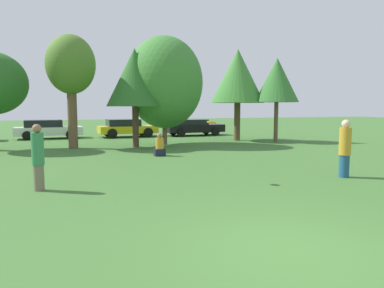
% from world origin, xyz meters
% --- Properties ---
extents(ground_plane, '(120.00, 120.00, 0.00)m').
position_xyz_m(ground_plane, '(0.00, 0.00, 0.00)').
color(ground_plane, '#3D6B2D').
extents(person_thrower, '(0.31, 0.31, 1.74)m').
position_xyz_m(person_thrower, '(-3.83, 5.51, 0.89)').
color(person_thrower, '#726651').
rests_on(person_thrower, ground).
extents(person_catcher, '(0.36, 0.36, 1.78)m').
position_xyz_m(person_catcher, '(4.97, 4.29, 0.90)').
color(person_catcher, navy).
rests_on(person_catcher, ground).
extents(frisbee, '(0.28, 0.27, 0.11)m').
position_xyz_m(frisbee, '(0.80, 4.98, 1.73)').
color(frisbee, orange).
extents(bystander_sitting, '(0.47, 0.39, 1.02)m').
position_xyz_m(bystander_sitting, '(0.80, 10.96, 0.41)').
color(bystander_sitting, '#191E33').
rests_on(bystander_sitting, ground).
extents(tree_2, '(2.52, 2.52, 5.90)m').
position_xyz_m(tree_2, '(-2.76, 15.44, 4.26)').
color(tree_2, brown).
rests_on(tree_2, ground).
extents(tree_3, '(3.06, 3.06, 5.27)m').
position_xyz_m(tree_3, '(0.45, 14.80, 3.71)').
color(tree_3, '#473323').
rests_on(tree_3, ground).
extents(tree_4, '(4.36, 4.36, 6.15)m').
position_xyz_m(tree_4, '(2.26, 15.48, 3.55)').
color(tree_4, brown).
rests_on(tree_4, ground).
extents(tree_5, '(3.42, 3.42, 5.86)m').
position_xyz_m(tree_5, '(7.41, 16.53, 4.12)').
color(tree_5, brown).
rests_on(tree_5, ground).
extents(tree_6, '(2.71, 2.71, 5.19)m').
position_xyz_m(tree_6, '(9.34, 14.98, 3.81)').
color(tree_6, brown).
rests_on(tree_6, ground).
extents(parked_car_white, '(4.47, 2.12, 1.29)m').
position_xyz_m(parked_car_white, '(-4.31, 22.16, 0.67)').
color(parked_car_white, silver).
rests_on(parked_car_white, ground).
extents(parked_car_yellow, '(4.24, 2.23, 1.28)m').
position_xyz_m(parked_car_yellow, '(1.06, 21.75, 0.68)').
color(parked_car_yellow, gold).
rests_on(parked_car_yellow, ground).
extents(parked_car_black, '(4.59, 2.11, 1.23)m').
position_xyz_m(parked_car_black, '(6.11, 21.38, 0.65)').
color(parked_car_black, black).
rests_on(parked_car_black, ground).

